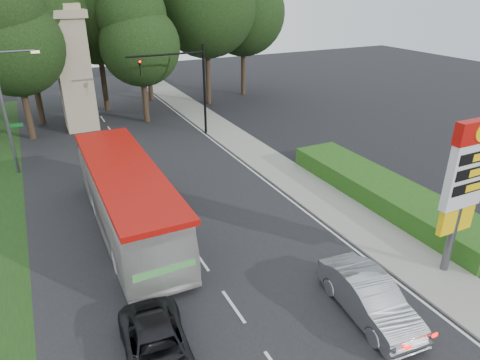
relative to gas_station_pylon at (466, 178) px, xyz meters
name	(u,v)px	position (x,y,z in m)	size (l,w,h in m)	color
road_surface	(170,215)	(-9.20, 10.01, -4.44)	(14.00, 80.00, 0.02)	black
sidewalk_right	(302,185)	(-0.70, 10.01, -4.39)	(3.00, 80.00, 0.12)	gray
hedge	(386,193)	(2.30, 6.01, -3.85)	(3.00, 14.00, 1.20)	#234813
gas_station_pylon	(466,178)	(0.00, 0.00, 0.00)	(2.10, 0.45, 6.85)	#59595E
traffic_signal_mast	(188,79)	(-3.52, 22.00, 0.22)	(6.10, 0.35, 7.20)	black
streetlight_signs	(7,107)	(-16.19, 20.01, -0.01)	(2.75, 0.98, 8.00)	#59595E
monument	(74,68)	(-11.20, 28.01, 0.66)	(3.00, 3.00, 10.05)	tan
tree_east_near	(143,3)	(-3.20, 35.01, 5.23)	(8.12, 8.12, 15.95)	#2D2116
tree_monument_left	(9,25)	(-15.20, 27.01, 4.23)	(7.28, 7.28, 14.30)	#2D2116
tree_monument_right	(139,28)	(-5.70, 27.51, 3.56)	(6.72, 6.72, 13.20)	#2D2116
transit_bus	(128,200)	(-11.41, 9.45, -2.72)	(2.90, 12.38, 3.45)	beige
sedan_silver	(369,298)	(-4.83, -0.60, -3.65)	(1.68, 4.83, 1.59)	#9B9CA2
suv_charcoal	(158,349)	(-12.57, 0.64, -3.81)	(2.12, 4.60, 1.28)	black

